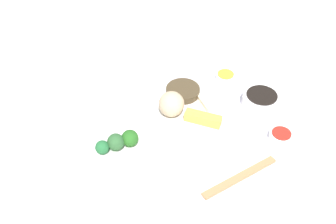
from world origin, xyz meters
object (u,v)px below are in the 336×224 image
at_px(sauce_ramekin_hot_mustard, 225,77).
at_px(sauce_ramekin_sweet_and_sour, 281,137).
at_px(chopsticks_pair, 240,177).
at_px(main_plate, 192,109).
at_px(soy_sauce_bowl, 261,101).
at_px(broccoli_plate, 117,149).
at_px(teacup, 138,55).

bearing_deg(sauce_ramekin_hot_mustard, sauce_ramekin_sweet_and_sour, 77.04).
height_order(sauce_ramekin_hot_mustard, chopsticks_pair, sauce_ramekin_hot_mustard).
bearing_deg(main_plate, sauce_ramekin_hot_mustard, -165.34).
bearing_deg(chopsticks_pair, soy_sauce_bowl, -147.63).
height_order(main_plate, broccoli_plate, main_plate).
xyz_separation_m(main_plate, teacup, (-0.02, -0.31, 0.02)).
height_order(soy_sauce_bowl, sauce_ramekin_sweet_and_sour, soy_sauce_bowl).
xyz_separation_m(soy_sauce_bowl, chopsticks_pair, (0.24, 0.16, -0.02)).
bearing_deg(teacup, soy_sauce_bowl, 111.01).
bearing_deg(main_plate, sauce_ramekin_sweet_and_sour, 116.14).
xyz_separation_m(main_plate, soy_sauce_bowl, (-0.18, 0.11, 0.01)).
xyz_separation_m(broccoli_plate, soy_sauce_bowl, (-0.44, 0.11, 0.01)).
xyz_separation_m(main_plate, broccoli_plate, (0.26, -0.01, -0.00)).
bearing_deg(chopsticks_pair, broccoli_plate, -54.18).
xyz_separation_m(sauce_ramekin_hot_mustard, teacup, (0.16, -0.26, 0.02)).
bearing_deg(soy_sauce_bowl, teacup, -68.99).
relative_size(soy_sauce_bowl, sauce_ramekin_hot_mustard, 1.75).
height_order(sauce_ramekin_hot_mustard, teacup, teacup).
bearing_deg(teacup, sauce_ramekin_sweet_and_sour, 100.19).
bearing_deg(main_plate, teacup, -93.50).
bearing_deg(broccoli_plate, sauce_ramekin_sweet_and_sour, 147.07).
relative_size(sauce_ramekin_hot_mustard, sauce_ramekin_sweet_and_sour, 1.00).
relative_size(soy_sauce_bowl, sauce_ramekin_sweet_and_sour, 1.75).
bearing_deg(sauce_ramekin_hot_mustard, main_plate, 14.66).
distance_m(soy_sauce_bowl, sauce_ramekin_sweet_and_sour, 0.14).
distance_m(sauce_ramekin_hot_mustard, chopsticks_pair, 0.40).
height_order(soy_sauce_bowl, teacup, teacup).
bearing_deg(broccoli_plate, sauce_ramekin_hot_mustard, -174.75).
bearing_deg(main_plate, broccoli_plate, -1.53).
bearing_deg(teacup, main_plate, 86.50).
relative_size(main_plate, soy_sauce_bowl, 2.34).
relative_size(soy_sauce_bowl, teacup, 1.67).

